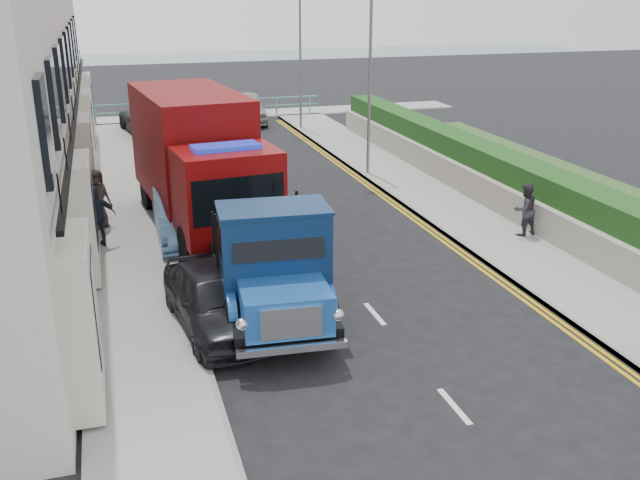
{
  "coord_description": "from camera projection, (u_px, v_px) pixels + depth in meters",
  "views": [
    {
      "loc": [
        -5.53,
        -11.89,
        7.15
      ],
      "look_at": [
        -0.87,
        3.48,
        1.4
      ],
      "focal_mm": 40.0,
      "sensor_mm": 36.0,
      "label": 1
    }
  ],
  "objects": [
    {
      "name": "ground",
      "position": [
        410.0,
        355.0,
        14.63
      ],
      "size": [
        120.0,
        120.0,
        0.0
      ],
      "primitive_type": "plane",
      "color": "black",
      "rests_on": "ground"
    },
    {
      "name": "pavement_west",
      "position": [
        128.0,
        237.0,
        21.3
      ],
      "size": [
        2.4,
        38.0,
        0.12
      ],
      "primitive_type": "cube",
      "color": "gray",
      "rests_on": "ground"
    },
    {
      "name": "pavement_east",
      "position": [
        447.0,
        207.0,
        24.16
      ],
      "size": [
        2.6,
        38.0,
        0.12
      ],
      "primitive_type": "cube",
      "color": "gray",
      "rests_on": "ground"
    },
    {
      "name": "promenade",
      "position": [
        205.0,
        117.0,
        40.74
      ],
      "size": [
        30.0,
        2.5,
        0.12
      ],
      "primitive_type": "cube",
      "color": "gray",
      "rests_on": "ground"
    },
    {
      "name": "sea_plane",
      "position": [
        159.0,
        64.0,
        68.68
      ],
      "size": [
        120.0,
        120.0,
        0.0
      ],
      "primitive_type": "plane",
      "color": "slate",
      "rests_on": "ground"
    },
    {
      "name": "garden_east",
      "position": [
        499.0,
        179.0,
        24.4
      ],
      "size": [
        1.45,
        28.0,
        1.75
      ],
      "color": "#B2AD9E",
      "rests_on": "ground"
    },
    {
      "name": "seafront_railing",
      "position": [
        207.0,
        110.0,
        39.84
      ],
      "size": [
        13.0,
        0.08,
        1.11
      ],
      "color": "#59B2A5",
      "rests_on": "ground"
    },
    {
      "name": "lamp_mid",
      "position": [
        367.0,
        73.0,
        27.03
      ],
      "size": [
        1.23,
        0.18,
        7.0
      ],
      "color": "slate",
      "rests_on": "ground"
    },
    {
      "name": "lamp_far",
      "position": [
        298.0,
        51.0,
        36.04
      ],
      "size": [
        1.23,
        0.18,
        7.0
      ],
      "color": "slate",
      "rests_on": "ground"
    },
    {
      "name": "bedford_lorry",
      "position": [
        273.0,
        271.0,
        15.53
      ],
      "size": [
        2.75,
        5.99,
        2.75
      ],
      "rotation": [
        0.0,
        0.0,
        -0.08
      ],
      "color": "black",
      "rests_on": "ground"
    },
    {
      "name": "red_lorry",
      "position": [
        198.0,
        159.0,
        21.47
      ],
      "size": [
        3.51,
        8.14,
        4.14
      ],
      "rotation": [
        0.0,
        0.0,
        0.11
      ],
      "color": "black",
      "rests_on": "ground"
    },
    {
      "name": "parked_car_front",
      "position": [
        215.0,
        298.0,
        15.52
      ],
      "size": [
        2.17,
        4.39,
        1.44
      ],
      "primitive_type": "imported",
      "rotation": [
        0.0,
        0.0,
        0.12
      ],
      "color": "black",
      "rests_on": "ground"
    },
    {
      "name": "parked_car_mid",
      "position": [
        182.0,
        214.0,
        21.18
      ],
      "size": [
        1.59,
        4.41,
        1.45
      ],
      "primitive_type": "imported",
      "rotation": [
        0.0,
        0.0,
        -0.01
      ],
      "color": "#568AB8",
      "rests_on": "ground"
    },
    {
      "name": "parked_car_rear",
      "position": [
        182.0,
        151.0,
        29.49
      ],
      "size": [
        2.0,
        4.8,
        1.38
      ],
      "primitive_type": "imported",
      "rotation": [
        0.0,
        0.0,
        0.01
      ],
      "color": "#AAACAF",
      "rests_on": "ground"
    },
    {
      "name": "seafront_car_left",
      "position": [
        152.0,
        119.0,
        36.03
      ],
      "size": [
        3.38,
        5.9,
        1.55
      ],
      "primitive_type": "imported",
      "rotation": [
        0.0,
        0.0,
        3.29
      ],
      "color": "black",
      "rests_on": "ground"
    },
    {
      "name": "seafront_car_right",
      "position": [
        247.0,
        107.0,
        39.15
      ],
      "size": [
        2.5,
        4.99,
        1.63
      ],
      "primitive_type": "imported",
      "rotation": [
        0.0,
        0.0,
        -0.12
      ],
      "color": "#98989D",
      "rests_on": "ground"
    },
    {
      "name": "pedestrian_east_far",
      "position": [
        525.0,
        209.0,
        21.03
      ],
      "size": [
        0.84,
        0.7,
        1.58
      ],
      "primitive_type": "imported",
      "rotation": [
        0.0,
        0.0,
        3.28
      ],
      "color": "#312C36",
      "rests_on": "pavement_east"
    },
    {
      "name": "pedestrian_west_near",
      "position": [
        97.0,
        216.0,
        20.08
      ],
      "size": [
        1.11,
        0.64,
        1.77
      ],
      "primitive_type": "imported",
      "rotation": [
        0.0,
        0.0,
        3.36
      ],
      "color": "#1C2533",
      "rests_on": "pavement_west"
    },
    {
      "name": "pedestrian_west_far",
      "position": [
        97.0,
        199.0,
        21.64
      ],
      "size": [
        1.07,
        0.97,
        1.84
      ],
      "primitive_type": "imported",
      "rotation": [
        0.0,
        0.0,
        0.56
      ],
      "color": "#362D27",
      "rests_on": "pavement_west"
    }
  ]
}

